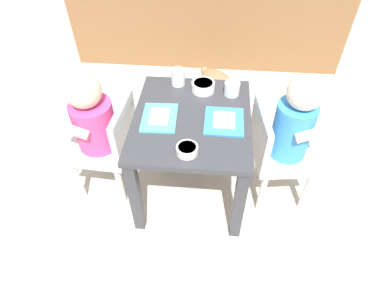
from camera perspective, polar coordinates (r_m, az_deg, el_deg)
The scene contains 11 objects.
ground_plane at distance 1.68m, azimuth 0.00°, elevation -7.04°, with size 7.00×7.00×0.00m, color beige.
dining_table at distance 1.41m, azimuth 0.00°, elevation 2.04°, with size 0.48×0.56×0.45m.
seated_child_left at distance 1.45m, azimuth -16.18°, elevation 3.48°, with size 0.30×0.30×0.64m.
seated_child_right at distance 1.40m, azimuth 16.55°, elevation 2.52°, with size 0.31×0.31×0.67m.
dog at distance 1.93m, azimuth 5.03°, elevation 9.15°, with size 0.33×0.39×0.31m.
food_tray_left at distance 1.35m, azimuth -5.65°, elevation 4.61°, with size 0.15×0.18×0.02m.
food_tray_right at distance 1.33m, azimuth 5.57°, elevation 3.98°, with size 0.16×0.17×0.02m.
water_cup_left at distance 1.47m, azimuth 6.91°, elevation 9.36°, with size 0.07×0.07×0.06m.
water_cup_right at distance 1.52m, azimuth -2.43°, elevation 11.34°, with size 0.06×0.06×0.07m.
veggie_bowl_far at distance 1.19m, azimuth -0.61°, elevation -0.97°, with size 0.08×0.08×0.03m.
cereal_bowl_left_side at distance 1.48m, azimuth 1.94°, elevation 9.94°, with size 0.10×0.10×0.04m.
Camera 1 is at (0.09, -1.03, 1.32)m, focal length 30.87 mm.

